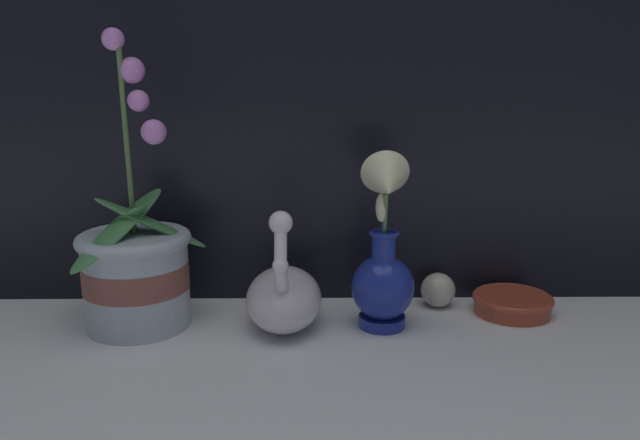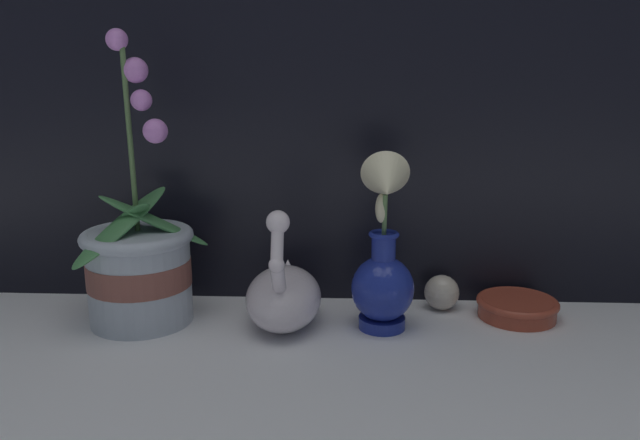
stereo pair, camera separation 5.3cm
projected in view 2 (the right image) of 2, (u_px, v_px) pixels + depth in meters
ground_plane at (325, 356)px, 0.87m from camera, size 2.80×2.80×0.00m
orchid_potted_plant at (139, 264)px, 0.97m from camera, size 0.20×0.20×0.45m
swan_figurine at (284, 294)px, 0.97m from camera, size 0.12×0.20×0.20m
blue_vase at (383, 265)px, 0.94m from camera, size 0.10×0.11×0.28m
glass_sphere at (442, 292)px, 1.04m from camera, size 0.06×0.06×0.06m
amber_dish at (517, 306)px, 1.01m from camera, size 0.13×0.13×0.03m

